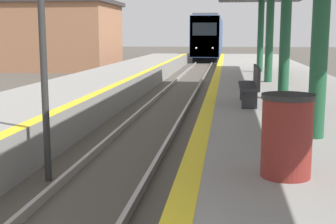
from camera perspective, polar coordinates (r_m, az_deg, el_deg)
train at (r=53.11m, az=5.05°, el=9.07°), size 2.67×22.07×4.52m
trash_bin at (r=5.66m, az=14.27°, el=-2.79°), size 0.62×0.62×0.99m
bench at (r=11.44m, az=10.12°, el=3.38°), size 0.44×1.82×0.92m
station_building at (r=36.33m, az=-14.46°, el=9.05°), size 10.27×7.35×5.04m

